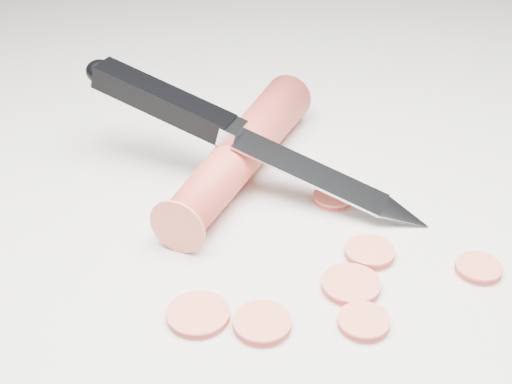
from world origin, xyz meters
TOP-DOWN VIEW (x-y plane):
  - ground at (0.00, 0.00)m, footprint 2.40×2.40m
  - carrot at (0.04, 0.09)m, footprint 0.21×0.15m
  - carrot_slice_0 at (0.00, -0.10)m, footprint 0.03×0.03m
  - carrot_slice_1 at (-0.05, -0.06)m, footprint 0.04×0.04m
  - carrot_slice_2 at (0.02, -0.07)m, footprint 0.04×0.04m
  - carrot_slice_3 at (0.05, -0.05)m, footprint 0.04×0.04m
  - carrot_slice_4 at (0.10, -0.10)m, footprint 0.03×0.03m
  - carrot_slice_5 at (-0.08, -0.03)m, footprint 0.04×0.04m
  - carrot_slice_6 at (0.02, -0.07)m, footprint 0.04×0.04m
  - carrot_slice_7 at (0.08, 0.02)m, footprint 0.03×0.03m
  - kitchen_knife at (0.04, 0.08)m, footprint 0.19×0.27m

SIDE VIEW (x-z plane):
  - ground at x=0.00m, z-range 0.00..0.00m
  - carrot_slice_6 at x=0.02m, z-range 0.00..0.01m
  - carrot_slice_5 at x=-0.08m, z-range 0.00..0.01m
  - carrot_slice_7 at x=0.08m, z-range 0.00..0.01m
  - carrot_slice_4 at x=0.10m, z-range 0.00..0.01m
  - carrot_slice_2 at x=0.02m, z-range 0.00..0.01m
  - carrot_slice_0 at x=0.00m, z-range 0.00..0.01m
  - carrot_slice_1 at x=-0.05m, z-range 0.00..0.01m
  - carrot_slice_3 at x=0.05m, z-range 0.00..0.01m
  - carrot at x=0.04m, z-range 0.00..0.04m
  - kitchen_knife at x=0.04m, z-range 0.00..0.09m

